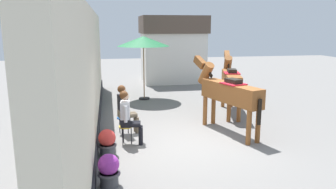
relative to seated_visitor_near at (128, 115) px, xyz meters
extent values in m
plane|color=slate|center=(1.61, 2.78, -0.78)|extent=(40.00, 40.00, 0.00)
cube|color=beige|center=(-0.94, 1.28, 0.92)|extent=(0.30, 14.00, 3.40)
cube|color=black|center=(-0.92, 1.28, -0.60)|extent=(0.34, 14.00, 0.36)
cube|color=silver|center=(3.01, 9.32, 0.52)|extent=(3.20, 2.40, 2.60)
cube|color=brown|center=(3.01, 9.32, 2.27)|extent=(3.40, 2.60, 0.90)
cylinder|color=gold|center=(-0.06, 0.01, -0.31)|extent=(0.34, 0.34, 0.03)
cylinder|color=black|center=(0.07, -0.01, -0.55)|extent=(0.02, 0.02, 0.45)
cylinder|color=black|center=(-0.12, 0.14, -0.55)|extent=(0.02, 0.02, 0.45)
cylinder|color=black|center=(-0.15, -0.11, -0.55)|extent=(0.02, 0.02, 0.45)
cube|color=black|center=(-0.06, 0.01, -0.20)|extent=(0.27, 0.35, 0.20)
cube|color=silver|center=(-0.06, 0.01, 0.12)|extent=(0.26, 0.36, 0.44)
sphere|color=tan|center=(-0.06, 0.01, 0.47)|extent=(0.20, 0.20, 0.20)
sphere|color=#593319|center=(-0.08, 0.01, 0.50)|extent=(0.22, 0.22, 0.22)
cylinder|color=black|center=(0.13, 0.07, -0.25)|extent=(0.39, 0.17, 0.13)
cylinder|color=black|center=(0.32, 0.04, -0.55)|extent=(0.11, 0.11, 0.46)
cylinder|color=black|center=(0.12, -0.09, -0.25)|extent=(0.39, 0.17, 0.13)
cylinder|color=black|center=(0.30, -0.12, -0.55)|extent=(0.11, 0.11, 0.46)
cylinder|color=silver|center=(-0.02, 0.20, 0.07)|extent=(0.09, 0.09, 0.42)
cylinder|color=silver|center=(-0.07, -0.19, 0.07)|extent=(0.09, 0.09, 0.42)
cylinder|color=#194C99|center=(-0.09, 0.84, -0.31)|extent=(0.34, 0.34, 0.03)
cylinder|color=black|center=(0.05, 0.87, -0.55)|extent=(0.02, 0.02, 0.45)
cylinder|color=black|center=(-0.18, 0.94, -0.55)|extent=(0.02, 0.02, 0.45)
cylinder|color=black|center=(-0.13, 0.71, -0.55)|extent=(0.02, 0.02, 0.45)
cube|color=brown|center=(-0.09, 0.84, -0.20)|extent=(0.30, 0.36, 0.20)
cube|color=black|center=(-0.09, 0.84, 0.12)|extent=(0.29, 0.38, 0.44)
sphere|color=tan|center=(-0.09, 0.84, 0.47)|extent=(0.20, 0.20, 0.20)
sphere|color=#593319|center=(-0.11, 0.84, 0.50)|extent=(0.22, 0.22, 0.22)
cylinder|color=brown|center=(0.08, 0.96, -0.25)|extent=(0.40, 0.21, 0.13)
cylinder|color=brown|center=(0.27, 1.00, -0.55)|extent=(0.11, 0.11, 0.46)
cylinder|color=brown|center=(0.12, 0.80, -0.25)|extent=(0.40, 0.21, 0.13)
cylinder|color=brown|center=(0.30, 0.84, -0.55)|extent=(0.11, 0.11, 0.46)
cylinder|color=black|center=(-0.11, 1.04, 0.07)|extent=(0.09, 0.09, 0.42)
cylinder|color=black|center=(-0.02, 0.65, 0.07)|extent=(0.09, 0.09, 0.42)
cube|color=brown|center=(2.85, 0.36, 0.38)|extent=(1.08, 2.23, 0.52)
cylinder|color=brown|center=(2.41, 1.25, -0.33)|extent=(0.13, 0.13, 0.90)
cylinder|color=brown|center=(2.71, 1.34, -0.33)|extent=(0.13, 0.13, 0.90)
cylinder|color=brown|center=(2.99, -0.60, -0.33)|extent=(0.13, 0.13, 0.90)
cylinder|color=brown|center=(3.29, -0.51, -0.33)|extent=(0.13, 0.13, 0.90)
cylinder|color=brown|center=(2.49, 1.51, 0.77)|extent=(0.46, 0.69, 0.73)
cube|color=brown|center=(2.39, 1.83, 1.08)|extent=(0.33, 0.56, 0.40)
cube|color=black|center=(2.50, 1.49, 0.91)|extent=(0.23, 0.61, 0.48)
cylinder|color=black|center=(3.20, -0.73, 0.11)|extent=(0.13, 0.13, 0.65)
cube|color=red|center=(2.88, 0.27, 0.66)|extent=(0.66, 0.72, 0.03)
cube|color=black|center=(2.88, 0.27, 0.73)|extent=(0.40, 0.50, 0.12)
cube|color=brown|center=(3.64, 2.32, 0.38)|extent=(0.98, 2.24, 0.52)
cylinder|color=brown|center=(3.73, 3.31, -0.33)|extent=(0.13, 0.13, 0.90)
cylinder|color=brown|center=(4.03, 3.23, -0.33)|extent=(0.13, 0.13, 0.90)
cylinder|color=brown|center=(3.25, 1.43, -0.33)|extent=(0.13, 0.13, 0.90)
cylinder|color=brown|center=(3.55, 1.36, -0.33)|extent=(0.13, 0.13, 0.90)
cylinder|color=brown|center=(3.94, 3.49, 0.77)|extent=(0.43, 0.68, 0.73)
cube|color=brown|center=(4.02, 3.82, 1.08)|extent=(0.31, 0.56, 0.40)
cube|color=black|center=(3.93, 3.47, 0.91)|extent=(0.20, 0.62, 0.48)
cylinder|color=black|center=(3.35, 1.22, 0.11)|extent=(0.12, 0.12, 0.65)
cube|color=red|center=(3.61, 2.23, 0.66)|extent=(0.63, 0.71, 0.03)
cube|color=black|center=(3.61, 2.23, 0.73)|extent=(0.38, 0.50, 0.12)
cylinder|color=#4C4C51|center=(-0.50, -2.20, -0.64)|extent=(0.34, 0.34, 0.28)
cylinder|color=#4C4C51|center=(-0.50, -2.20, -0.52)|extent=(0.43, 0.43, 0.04)
sphere|color=purple|center=(-0.50, -2.20, -0.34)|extent=(0.40, 0.40, 0.40)
cylinder|color=#4C4C51|center=(-0.53, -0.69, -0.64)|extent=(0.34, 0.34, 0.28)
cylinder|color=#4C4C51|center=(-0.53, -0.69, -0.52)|extent=(0.43, 0.43, 0.04)
sphere|color=red|center=(-0.53, -0.69, -0.34)|extent=(0.40, 0.40, 0.40)
cylinder|color=black|center=(0.99, 5.16, -0.75)|extent=(0.44, 0.44, 0.06)
cylinder|color=olive|center=(0.99, 5.16, 0.32)|extent=(0.04, 0.04, 2.20)
cone|color=#1E6638|center=(0.99, 5.16, 1.60)|extent=(2.10, 2.10, 0.40)
camera|label=1|loc=(-0.44, -7.94, 2.18)|focal=34.72mm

